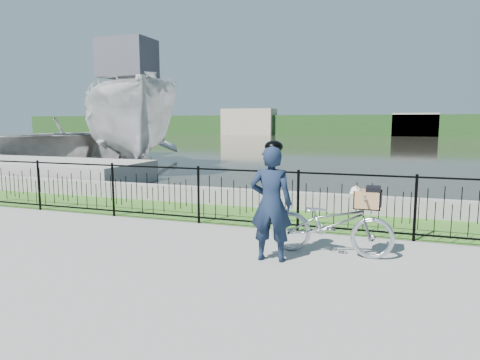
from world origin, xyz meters
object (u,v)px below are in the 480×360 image
at_px(dock, 12,169).
at_px(boat_far, 79,139).
at_px(cyclist, 271,202).
at_px(boat_near, 129,123).
at_px(bicycle_rig, 332,223).

height_order(dock, boat_far, boat_far).
relative_size(cyclist, boat_near, 0.18).
bearing_deg(boat_far, boat_near, -26.56).
bearing_deg(boat_far, bicycle_rig, -39.54).
bearing_deg(boat_far, cyclist, -42.46).
xyz_separation_m(dock, boat_far, (-2.72, 6.85, 0.79)).
relative_size(dock, bicycle_rig, 5.39).
distance_m(bicycle_rig, boat_near, 13.86).
distance_m(bicycle_rig, boat_far, 18.79).
xyz_separation_m(dock, cyclist, (10.95, -5.66, 0.52)).
bearing_deg(boat_near, boat_far, 153.44).
bearing_deg(cyclist, boat_near, 131.58).
distance_m(dock, boat_far, 7.41).
xyz_separation_m(boat_near, boat_far, (-4.63, 2.31, -0.82)).
bearing_deg(dock, cyclist, -27.32).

